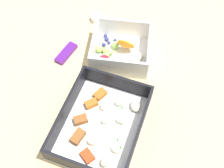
# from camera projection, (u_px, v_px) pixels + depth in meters

# --- Properties ---
(table_surface) EXTENTS (0.80, 0.80, 0.02)m
(table_surface) POSITION_uv_depth(u_px,v_px,m) (109.00, 83.00, 0.69)
(table_surface) COLOR tan
(table_surface) RESTS_ON ground
(pasta_container) EXTENTS (0.23, 0.19, 0.05)m
(pasta_container) POSITION_uv_depth(u_px,v_px,m) (101.00, 124.00, 0.61)
(pasta_container) COLOR white
(pasta_container) RESTS_ON table_surface
(fruit_bowl) EXTENTS (0.15, 0.16, 0.06)m
(fruit_bowl) POSITION_uv_depth(u_px,v_px,m) (120.00, 51.00, 0.71)
(fruit_bowl) COLOR white
(fruit_bowl) RESTS_ON table_surface
(candy_bar) EXTENTS (0.07, 0.04, 0.01)m
(candy_bar) POSITION_uv_depth(u_px,v_px,m) (66.00, 53.00, 0.72)
(candy_bar) COLOR #51197A
(candy_bar) RESTS_ON table_surface
(paper_cup_liner) EXTENTS (0.03, 0.03, 0.02)m
(paper_cup_liner) POSITION_uv_depth(u_px,v_px,m) (97.00, 18.00, 0.79)
(paper_cup_liner) COLOR white
(paper_cup_liner) RESTS_ON table_surface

